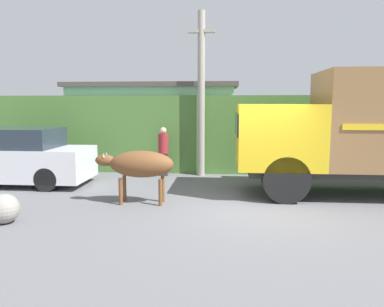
# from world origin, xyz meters

# --- Properties ---
(ground_plane) EXTENTS (60.00, 60.00, 0.00)m
(ground_plane) POSITION_xyz_m (0.00, 0.00, 0.00)
(ground_plane) COLOR slate
(hillside_embankment) EXTENTS (32.00, 6.91, 2.68)m
(hillside_embankment) POSITION_xyz_m (0.00, 7.54, 1.34)
(hillside_embankment) COLOR #4C7A38
(hillside_embankment) RESTS_ON ground_plane
(building_backdrop) EXTENTS (6.26, 2.70, 3.15)m
(building_backdrop) POSITION_xyz_m (-3.40, 5.47, 1.59)
(building_backdrop) COLOR #8CC69E
(building_backdrop) RESTS_ON ground_plane
(brown_cow) EXTENTS (1.91, 0.65, 1.29)m
(brown_cow) POSITION_xyz_m (-2.75, 0.14, 0.95)
(brown_cow) COLOR brown
(brown_cow) RESTS_ON ground_plane
(parked_suv) EXTENTS (4.67, 1.76, 1.69)m
(parked_suv) POSITION_xyz_m (-7.02, 1.91, 0.82)
(parked_suv) COLOR silver
(parked_suv) RESTS_ON ground_plane
(pedestrian_on_hill) EXTENTS (0.34, 0.34, 1.62)m
(pedestrian_on_hill) POSITION_xyz_m (-2.75, 3.66, 0.89)
(pedestrian_on_hill) COLOR #38332D
(pedestrian_on_hill) RESTS_ON ground_plane
(utility_pole) EXTENTS (0.90, 0.24, 5.36)m
(utility_pole) POSITION_xyz_m (-1.51, 3.87, 2.79)
(utility_pole) COLOR #9E998E
(utility_pole) RESTS_ON ground_plane
(roadside_rock) EXTENTS (0.61, 0.61, 0.61)m
(roadside_rock) POSITION_xyz_m (-5.14, -1.61, 0.30)
(roadside_rock) COLOR gray
(roadside_rock) RESTS_ON ground_plane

